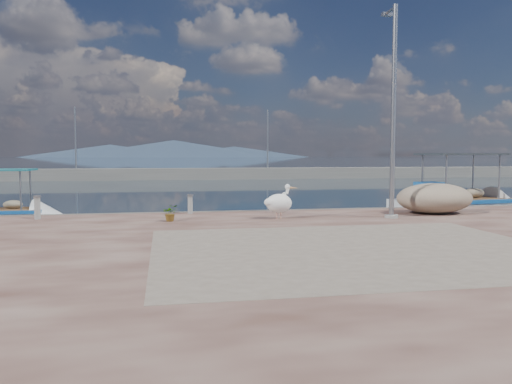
% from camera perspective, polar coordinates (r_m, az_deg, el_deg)
% --- Properties ---
extents(ground, '(1400.00, 1400.00, 0.00)m').
position_cam_1_polar(ground, '(14.09, 2.84, -6.41)').
color(ground, '#162635').
rests_on(ground, ground).
extents(quay, '(44.00, 22.00, 0.50)m').
position_cam_1_polar(quay, '(8.46, 12.47, -12.02)').
color(quay, '#45261E').
rests_on(quay, ground).
extents(quay_patch, '(9.00, 7.00, 0.01)m').
position_cam_1_polar(quay_patch, '(11.48, 11.24, -6.38)').
color(quay_patch, gray).
rests_on(quay_patch, quay).
extents(breakwater, '(120.00, 2.20, 7.50)m').
position_cam_1_polar(breakwater, '(53.60, -7.08, 2.08)').
color(breakwater, gray).
rests_on(breakwater, ground).
extents(mountains, '(370.00, 280.00, 22.00)m').
position_cam_1_polar(mountains, '(663.55, -9.88, 4.78)').
color(mountains, '#28384C').
rests_on(mountains, ground).
extents(boat_right, '(6.75, 2.99, 3.14)m').
position_cam_1_polar(boat_right, '(24.45, 22.10, -1.60)').
color(boat_right, white).
rests_on(boat_right, ground).
extents(pelican, '(1.20, 0.70, 1.14)m').
position_cam_1_polar(pelican, '(16.47, 2.69, -1.21)').
color(pelican, tan).
rests_on(pelican, quay).
extents(lamp_post, '(0.44, 0.96, 7.00)m').
position_cam_1_polar(lamp_post, '(17.29, 15.38, 8.06)').
color(lamp_post, gray).
rests_on(lamp_post, quay).
extents(bollard_near, '(0.23, 0.23, 0.69)m').
position_cam_1_polar(bollard_near, '(18.03, -7.53, -1.29)').
color(bollard_near, gray).
rests_on(bollard_near, quay).
extents(bollard_far, '(0.26, 0.26, 0.79)m').
position_cam_1_polar(bollard_far, '(17.88, -23.72, -1.49)').
color(bollard_far, gray).
rests_on(bollard_far, quay).
extents(potted_plant, '(0.50, 0.45, 0.53)m').
position_cam_1_polar(potted_plant, '(16.09, -9.75, -2.38)').
color(potted_plant, '#33722D').
rests_on(potted_plant, quay).
extents(net_pile_c, '(2.79, 1.99, 1.10)m').
position_cam_1_polar(net_pile_c, '(19.08, 19.72, -0.68)').
color(net_pile_c, tan).
rests_on(net_pile_c, quay).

